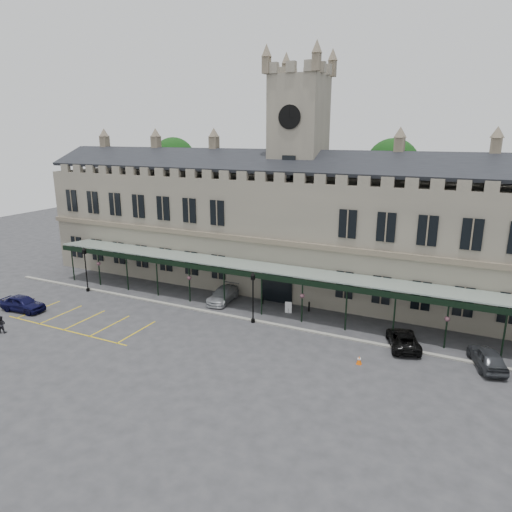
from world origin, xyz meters
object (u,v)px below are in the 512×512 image
at_px(lamp_post_left, 86,265).
at_px(lamp_post_mid, 253,293).
at_px(car_van, 403,339).
at_px(car_taxi, 223,295).
at_px(sign_board, 288,308).
at_px(car_left_a, 23,303).
at_px(car_right_a, 487,358).
at_px(station_building, 296,230).
at_px(traffic_cone, 359,360).
at_px(person_b, 1,324).
at_px(clock_tower, 298,167).

bearing_deg(lamp_post_left, lamp_post_mid, 0.49).
height_order(lamp_post_mid, car_van, lamp_post_mid).
bearing_deg(car_taxi, sign_board, -5.57).
xyz_separation_m(lamp_post_mid, car_left_a, (-21.08, -7.08, -2.04)).
height_order(car_taxi, car_van, car_taxi).
bearing_deg(sign_board, car_right_a, -20.33).
height_order(lamp_post_mid, car_left_a, lamp_post_mid).
distance_m(station_building, car_right_a, 22.51).
bearing_deg(car_van, traffic_cone, 41.41).
bearing_deg(car_left_a, lamp_post_mid, -75.45).
distance_m(lamp_post_left, car_van, 32.79).
bearing_deg(car_taxi, car_right_a, -13.50).
distance_m(lamp_post_mid, car_right_a, 19.03).
relative_size(lamp_post_mid, car_right_a, 1.07).
bearing_deg(sign_board, traffic_cone, -48.69).
height_order(station_building, person_b, station_building).
relative_size(lamp_post_left, car_right_a, 1.11).
distance_m(traffic_cone, car_taxi, 17.04).
relative_size(lamp_post_left, traffic_cone, 7.66).
height_order(clock_tower, sign_board, clock_tower).
distance_m(lamp_post_mid, person_b, 21.65).
relative_size(lamp_post_left, car_taxi, 1.01).
bearing_deg(clock_tower, traffic_cone, -53.66).
bearing_deg(sign_board, station_building, 97.35).
relative_size(station_building, lamp_post_left, 12.21).
bearing_deg(car_taxi, traffic_cone, -29.70).
relative_size(station_building, lamp_post_mid, 12.63).
bearing_deg(car_van, sign_board, -32.52).
bearing_deg(car_left_a, car_right_a, -83.87).
relative_size(clock_tower, car_left_a, 5.46).
relative_size(lamp_post_left, person_b, 3.21).
xyz_separation_m(station_building, clock_tower, (0.00, 0.09, 6.64)).
distance_m(station_building, lamp_post_mid, 11.31).
xyz_separation_m(station_building, lamp_post_mid, (0.08, -10.70, -3.65)).
bearing_deg(person_b, car_taxi, -155.70).
distance_m(clock_tower, lamp_post_left, 24.74).
xyz_separation_m(car_van, person_b, (-31.28, -12.09, 0.12)).
height_order(lamp_post_mid, traffic_cone, lamp_post_mid).
relative_size(lamp_post_left, lamp_post_mid, 1.03).
bearing_deg(car_van, car_right_a, 154.32).
relative_size(clock_tower, lamp_post_left, 5.05).
xyz_separation_m(clock_tower, person_b, (-18.28, -22.08, -12.35)).
height_order(clock_tower, lamp_post_mid, clock_tower).
xyz_separation_m(clock_tower, car_taxi, (-5.00, -7.30, -12.40)).
distance_m(lamp_post_left, person_b, 11.41).
bearing_deg(traffic_cone, lamp_post_left, 173.68).
relative_size(lamp_post_mid, car_taxi, 0.97).
distance_m(traffic_cone, car_left_a, 31.73).
bearing_deg(station_building, sign_board, -73.69).
xyz_separation_m(car_left_a, car_taxi, (16.00, 10.57, -0.07)).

